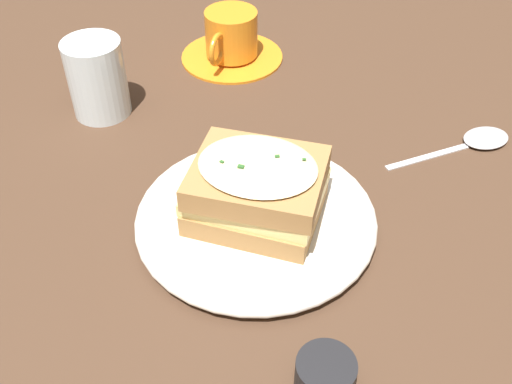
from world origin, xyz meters
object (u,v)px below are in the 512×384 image
object	(u,v)px
water_glass	(97,78)
condiment_pot	(325,376)
dinner_plate	(256,219)
spoon	(479,140)
sandwich	(257,190)
teacup_with_saucer	(231,40)

from	to	relation	value
water_glass	condiment_pot	distance (m)	0.46
dinner_plate	water_glass	xyz separation A→B (m)	(-0.27, 0.09, 0.04)
spoon	condiment_pot	bearing A→B (deg)	-55.90
water_glass	spoon	distance (m)	0.47
water_glass	spoon	xyz separation A→B (m)	(0.44, 0.17, -0.04)
sandwich	spoon	xyz separation A→B (m)	(0.17, 0.25, -0.05)
dinner_plate	teacup_with_saucer	bearing A→B (deg)	125.02
dinner_plate	teacup_with_saucer	xyz separation A→B (m)	(-0.20, 0.28, 0.02)
teacup_with_saucer	spoon	bearing A→B (deg)	77.73
dinner_plate	spoon	distance (m)	0.30
dinner_plate	spoon	bearing A→B (deg)	56.63
water_glass	teacup_with_saucer	bearing A→B (deg)	68.76
spoon	dinner_plate	bearing A→B (deg)	-84.74
condiment_pot	dinner_plate	bearing A→B (deg)	135.95
sandwich	spoon	world-z (taller)	sandwich
teacup_with_saucer	dinner_plate	bearing A→B (deg)	27.10
dinner_plate	water_glass	size ratio (longest dim) A/B	2.52
teacup_with_saucer	water_glass	size ratio (longest dim) A/B	1.50
dinner_plate	condiment_pot	distance (m)	0.19
dinner_plate	spoon	xyz separation A→B (m)	(0.17, 0.25, -0.01)
sandwich	teacup_with_saucer	world-z (taller)	sandwich
dinner_plate	water_glass	world-z (taller)	water_glass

